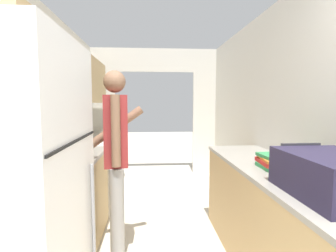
% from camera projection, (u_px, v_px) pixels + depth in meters
% --- Properties ---
extents(wall_left, '(0.38, 6.95, 2.50)m').
position_uv_depth(wall_left, '(43.00, 101.00, 2.64)').
color(wall_left, silver).
rests_on(wall_left, ground_plane).
extents(wall_right, '(0.06, 6.95, 2.50)m').
position_uv_depth(wall_right, '(296.00, 124.00, 2.44)').
color(wall_right, silver).
rests_on(wall_right, ground_plane).
extents(wall_far_with_doorway, '(2.86, 0.06, 2.50)m').
position_uv_depth(wall_far_with_doorway, '(155.00, 103.00, 5.22)').
color(wall_far_with_doorway, silver).
rests_on(wall_far_with_doorway, ground_plane).
extents(counter_left, '(0.62, 3.27, 0.92)m').
position_uv_depth(counter_left, '(84.00, 182.00, 3.25)').
color(counter_left, tan).
rests_on(counter_left, ground_plane).
extents(counter_right, '(0.62, 2.21, 0.92)m').
position_uv_depth(counter_right, '(275.00, 222.00, 2.18)').
color(counter_right, tan).
rests_on(counter_right, ground_plane).
extents(range_oven, '(0.66, 0.77, 1.06)m').
position_uv_depth(range_oven, '(91.00, 174.00, 3.60)').
color(range_oven, white).
rests_on(range_oven, ground_plane).
extents(person, '(0.56, 0.41, 1.73)m').
position_uv_depth(person, '(116.00, 158.00, 2.40)').
color(person, '#9E9E9E').
rests_on(person, ground_plane).
extents(suitcase, '(0.46, 0.65, 0.26)m').
position_uv_depth(suitcase, '(332.00, 175.00, 1.49)').
color(suitcase, '#231E38').
rests_on(suitcase, counter_right).
extents(book_stack, '(0.23, 0.32, 0.11)m').
position_uv_depth(book_stack, '(273.00, 162.00, 2.13)').
color(book_stack, '#33894C').
rests_on(book_stack, counter_right).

